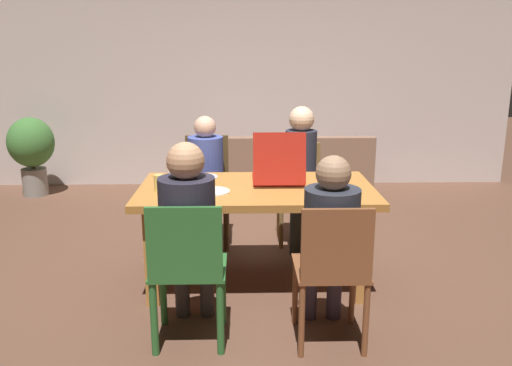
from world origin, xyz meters
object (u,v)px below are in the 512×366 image
at_px(chair_1, 187,269).
at_px(person_2, 206,172).
at_px(chair_3, 333,267).
at_px(plate_1, 202,177).
at_px(drinking_glass_1, 159,183).
at_px(couch, 293,174).
at_px(pizza_box_0, 278,175).
at_px(person_0, 301,166).
at_px(potted_plant, 31,148).
at_px(dining_table, 256,200).
at_px(chair_2, 207,187).
at_px(plate_0, 212,191).
at_px(drinking_glass_3, 343,173).
at_px(drinking_glass_0, 330,168).
at_px(person_3, 330,230).
at_px(person_1, 188,223).
at_px(chair_0, 299,187).
at_px(drinking_glass_2, 171,167).

distance_m(chair_1, person_2, 1.70).
bearing_deg(chair_3, plate_1, 124.78).
xyz_separation_m(drinking_glass_1, couch, (1.23, 2.52, -0.55)).
bearing_deg(chair_1, couch, 74.15).
xyz_separation_m(chair_1, pizza_box_0, (0.61, 1.06, 0.32)).
height_order(person_0, potted_plant, person_0).
relative_size(dining_table, pizza_box_0, 3.81).
height_order(chair_1, chair_2, chair_2).
xyz_separation_m(plate_0, drinking_glass_3, (1.00, 0.28, 0.06)).
distance_m(drinking_glass_0, potted_plant, 4.00).
bearing_deg(person_3, plate_1, 128.21).
height_order(chair_2, plate_1, chair_2).
distance_m(person_0, drinking_glass_1, 1.47).
relative_size(chair_1, drinking_glass_0, 7.25).
bearing_deg(person_0, dining_table, -117.66).
distance_m(chair_1, pizza_box_0, 1.27).
bearing_deg(dining_table, plate_1, 145.89).
bearing_deg(chair_2, person_1, -90.00).
distance_m(person_1, chair_2, 1.70).
height_order(person_0, plate_0, person_0).
height_order(chair_0, person_1, person_1).
bearing_deg(dining_table, drinking_glass_2, 151.24).
bearing_deg(drinking_glass_1, pizza_box_0, 15.71).
height_order(person_1, chair_2, person_1).
xyz_separation_m(dining_table, chair_2, (-0.44, 0.91, -0.13)).
relative_size(dining_table, plate_1, 6.89).
relative_size(chair_1, person_1, 0.74).
xyz_separation_m(person_3, plate_1, (-0.86, 1.10, 0.08)).
bearing_deg(drinking_glass_0, person_1, -132.82).
bearing_deg(dining_table, person_0, 62.34).
xyz_separation_m(person_3, drinking_glass_3, (0.25, 0.93, 0.14)).
height_order(chair_0, person_2, person_2).
height_order(plate_1, drinking_glass_2, drinking_glass_2).
height_order(dining_table, chair_3, chair_3).
distance_m(pizza_box_0, drinking_glass_2, 0.88).
bearing_deg(potted_plant, plate_1, -45.64).
xyz_separation_m(person_1, couch, (0.95, 3.20, -0.46)).
bearing_deg(chair_1, drinking_glass_2, 101.00).
distance_m(drinking_glass_0, drinking_glass_2, 1.30).
relative_size(chair_3, potted_plant, 0.95).
distance_m(chair_1, drinking_glass_1, 0.92).
distance_m(chair_0, drinking_glass_0, 0.71).
bearing_deg(drinking_glass_3, couch, 94.04).
bearing_deg(drinking_glass_2, chair_3, -49.92).
bearing_deg(drinking_glass_3, chair_1, -136.86).
relative_size(chair_3, plate_0, 3.62).
relative_size(chair_3, person_3, 0.78).
xyz_separation_m(dining_table, drinking_glass_3, (0.68, 0.13, 0.17)).
xyz_separation_m(person_1, potted_plant, (-2.26, 3.38, -0.15)).
bearing_deg(potted_plant, chair_0, -27.69).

